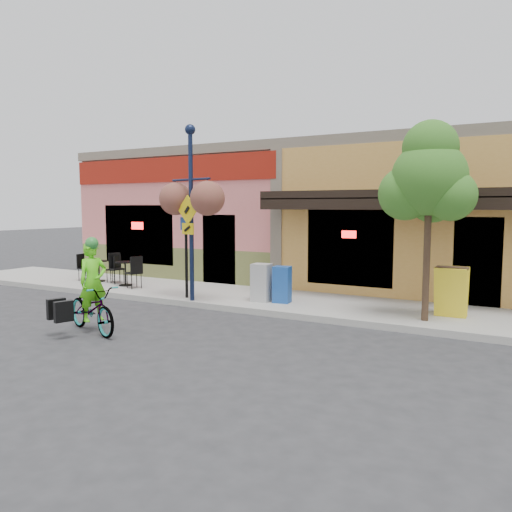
{
  "coord_description": "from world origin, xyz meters",
  "views": [
    {
      "loc": [
        5.49,
        -9.6,
        2.53
      ],
      "look_at": [
        -0.08,
        0.5,
        1.4
      ],
      "focal_mm": 35.0,
      "sensor_mm": 36.0,
      "label": 1
    }
  ],
  "objects_px": {
    "street_tree": "(428,221)",
    "newspaper_box_grey": "(261,283)",
    "bicycle": "(92,309)",
    "cyclist_rider": "(93,294)",
    "one_way_sign": "(186,247)",
    "newspaper_box_blue": "(282,284)",
    "lamp_post": "(191,214)",
    "building": "(354,215)"
  },
  "relations": [
    {
      "from": "street_tree",
      "to": "newspaper_box_grey",
      "type": "bearing_deg",
      "value": 176.75
    },
    {
      "from": "bicycle",
      "to": "street_tree",
      "type": "bearing_deg",
      "value": -39.54
    },
    {
      "from": "cyclist_rider",
      "to": "one_way_sign",
      "type": "xyz_separation_m",
      "value": [
        -0.24,
        3.43,
        0.7
      ]
    },
    {
      "from": "cyclist_rider",
      "to": "newspaper_box_grey",
      "type": "xyz_separation_m",
      "value": [
        1.74,
        3.91,
        -0.16
      ]
    },
    {
      "from": "bicycle",
      "to": "one_way_sign",
      "type": "xyz_separation_m",
      "value": [
        -0.19,
        3.43,
        1.0
      ]
    },
    {
      "from": "newspaper_box_blue",
      "to": "street_tree",
      "type": "distance_m",
      "value": 3.9
    },
    {
      "from": "bicycle",
      "to": "cyclist_rider",
      "type": "height_order",
      "value": "cyclist_rider"
    },
    {
      "from": "bicycle",
      "to": "lamp_post",
      "type": "bearing_deg",
      "value": 14.92
    },
    {
      "from": "bicycle",
      "to": "one_way_sign",
      "type": "bearing_deg",
      "value": 21.39
    },
    {
      "from": "cyclist_rider",
      "to": "building",
      "type": "bearing_deg",
      "value": 5.98
    },
    {
      "from": "lamp_post",
      "to": "newspaper_box_blue",
      "type": "height_order",
      "value": "lamp_post"
    },
    {
      "from": "cyclist_rider",
      "to": "street_tree",
      "type": "distance_m",
      "value": 7.01
    },
    {
      "from": "bicycle",
      "to": "newspaper_box_blue",
      "type": "xyz_separation_m",
      "value": [
        2.31,
        4.02,
        0.12
      ]
    },
    {
      "from": "lamp_post",
      "to": "one_way_sign",
      "type": "distance_m",
      "value": 0.99
    },
    {
      "from": "bicycle",
      "to": "building",
      "type": "bearing_deg",
      "value": 5.71
    },
    {
      "from": "bicycle",
      "to": "lamp_post",
      "type": "distance_m",
      "value": 3.68
    },
    {
      "from": "cyclist_rider",
      "to": "newspaper_box_blue",
      "type": "relative_size",
      "value": 1.74
    },
    {
      "from": "cyclist_rider",
      "to": "one_way_sign",
      "type": "height_order",
      "value": "one_way_sign"
    },
    {
      "from": "building",
      "to": "one_way_sign",
      "type": "xyz_separation_m",
      "value": [
        -2.4,
        -6.58,
        -0.76
      ]
    },
    {
      "from": "cyclist_rider",
      "to": "lamp_post",
      "type": "relative_size",
      "value": 0.36
    },
    {
      "from": "newspaper_box_blue",
      "to": "street_tree",
      "type": "height_order",
      "value": "street_tree"
    },
    {
      "from": "newspaper_box_blue",
      "to": "building",
      "type": "bearing_deg",
      "value": 82.71
    },
    {
      "from": "newspaper_box_grey",
      "to": "street_tree",
      "type": "height_order",
      "value": "street_tree"
    },
    {
      "from": "bicycle",
      "to": "one_way_sign",
      "type": "relative_size",
      "value": 0.69
    },
    {
      "from": "newspaper_box_grey",
      "to": "one_way_sign",
      "type": "bearing_deg",
      "value": -170.28
    },
    {
      "from": "newspaper_box_grey",
      "to": "building",
      "type": "bearing_deg",
      "value": 81.97
    },
    {
      "from": "building",
      "to": "cyclist_rider",
      "type": "relative_size",
      "value": 11.51
    },
    {
      "from": "street_tree",
      "to": "lamp_post",
      "type": "bearing_deg",
      "value": -174.68
    },
    {
      "from": "bicycle",
      "to": "newspaper_box_blue",
      "type": "height_order",
      "value": "newspaper_box_blue"
    },
    {
      "from": "one_way_sign",
      "to": "lamp_post",
      "type": "bearing_deg",
      "value": -22.1
    },
    {
      "from": "newspaper_box_blue",
      "to": "bicycle",
      "type": "bearing_deg",
      "value": -128.19
    },
    {
      "from": "cyclist_rider",
      "to": "newspaper_box_grey",
      "type": "bearing_deg",
      "value": -5.76
    },
    {
      "from": "street_tree",
      "to": "newspaper_box_blue",
      "type": "bearing_deg",
      "value": 174.47
    },
    {
      "from": "lamp_post",
      "to": "newspaper_box_blue",
      "type": "xyz_separation_m",
      "value": [
        2.14,
        0.87,
        -1.77
      ]
    },
    {
      "from": "bicycle",
      "to": "street_tree",
      "type": "distance_m",
      "value": 7.12
    },
    {
      "from": "newspaper_box_blue",
      "to": "newspaper_box_grey",
      "type": "bearing_deg",
      "value": -176.47
    },
    {
      "from": "street_tree",
      "to": "bicycle",
      "type": "bearing_deg",
      "value": -147.7
    },
    {
      "from": "one_way_sign",
      "to": "newspaper_box_grey",
      "type": "relative_size",
      "value": 2.8
    },
    {
      "from": "building",
      "to": "street_tree",
      "type": "xyz_separation_m",
      "value": [
        3.62,
        -6.32,
        0.0
      ]
    },
    {
      "from": "building",
      "to": "lamp_post",
      "type": "distance_m",
      "value": 7.15
    },
    {
      "from": "cyclist_rider",
      "to": "one_way_sign",
      "type": "relative_size",
      "value": 0.59
    },
    {
      "from": "building",
      "to": "cyclist_rider",
      "type": "height_order",
      "value": "building"
    }
  ]
}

